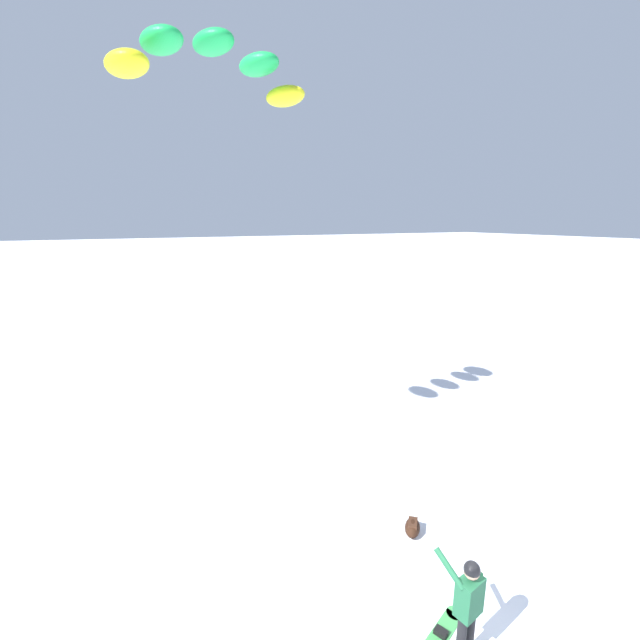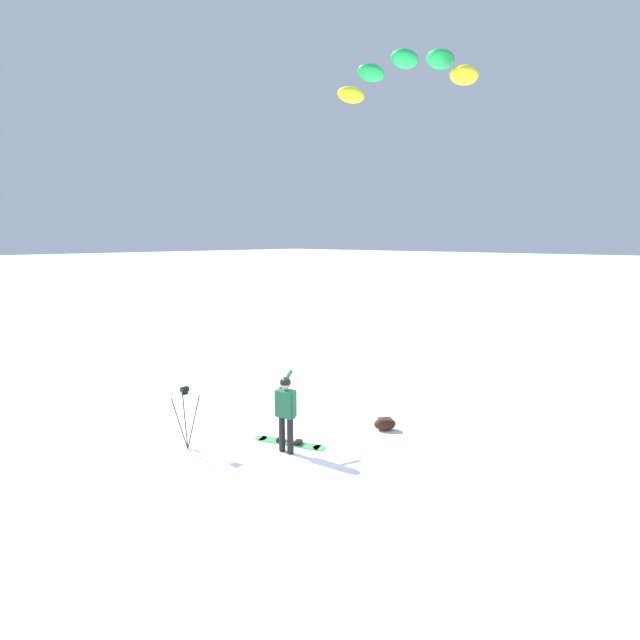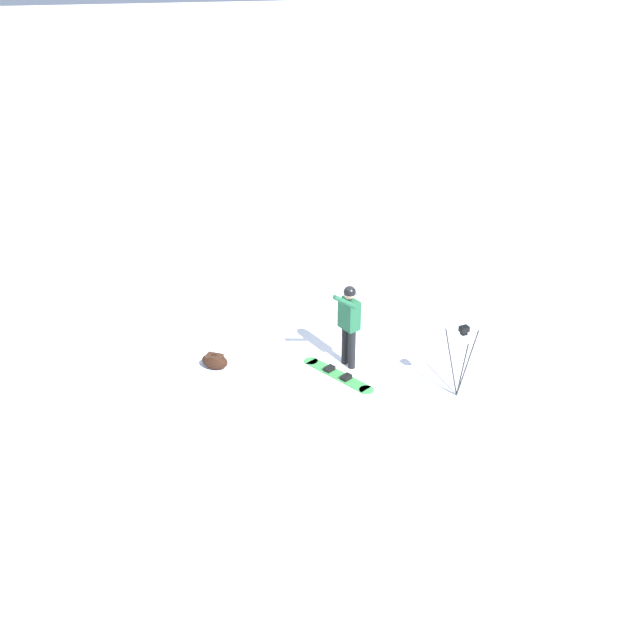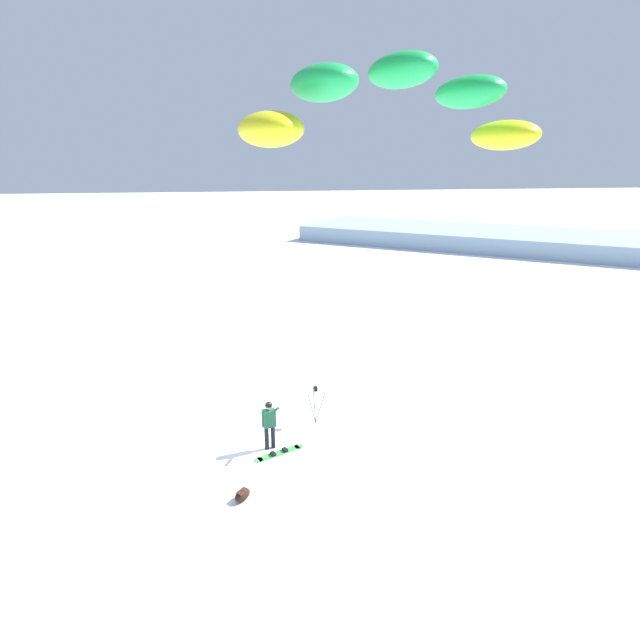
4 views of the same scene
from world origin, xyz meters
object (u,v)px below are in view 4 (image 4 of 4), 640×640
at_px(snowboard, 279,453).
at_px(camera_tripod, 316,398).
at_px(gear_bag_large, 242,495).
at_px(snowboarder, 269,420).
at_px(traction_kite, 400,103).

bearing_deg(snowboard, camera_tripod, 48.80).
distance_m(gear_bag_large, camera_tripod, 4.75).
height_order(snowboarder, snowboard, snowboarder).
bearing_deg(traction_kite, snowboarder, 102.93).
distance_m(snowboarder, camera_tripod, 2.23).
height_order(snowboard, traction_kite, traction_kite).
bearing_deg(gear_bag_large, traction_kite, -60.45).
bearing_deg(snowboarder, traction_kite, -77.07).
xyz_separation_m(traction_kite, camera_tripod, (0.17, 8.31, -8.82)).
height_order(traction_kite, camera_tripod, traction_kite).
bearing_deg(snowboard, snowboarder, 127.10).
distance_m(snowboarder, traction_kite, 11.31).
distance_m(snowboarder, gear_bag_large, 2.76).
bearing_deg(camera_tripod, snowboard, -131.20).
distance_m(snowboard, traction_kite, 11.90).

